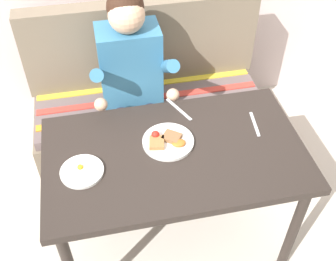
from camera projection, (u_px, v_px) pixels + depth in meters
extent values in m
plane|color=beige|center=(173.00, 237.00, 2.40)|extent=(8.00, 8.00, 0.00)
cube|color=black|center=(175.00, 154.00, 1.91)|extent=(1.20, 0.70, 0.04)
cylinder|color=black|center=(293.00, 230.00, 2.04)|extent=(0.05, 0.05, 0.69)
cylinder|color=black|center=(67.00, 176.00, 2.29)|extent=(0.05, 0.05, 0.69)
cylinder|color=black|center=(252.00, 147.00, 2.45)|extent=(0.05, 0.05, 0.69)
cube|color=#726452|center=(151.00, 128.00, 2.77)|extent=(1.44, 0.56, 0.40)
cube|color=#685758|center=(150.00, 102.00, 2.61)|extent=(1.40, 0.52, 0.06)
cube|color=#726452|center=(142.00, 42.00, 2.56)|extent=(1.44, 0.12, 0.54)
cube|color=orange|center=(153.00, 112.00, 2.49)|extent=(1.38, 0.05, 0.01)
cube|color=#C63D33|center=(149.00, 98.00, 2.59)|extent=(1.38, 0.05, 0.01)
cube|color=yellow|center=(146.00, 84.00, 2.69)|extent=(1.38, 0.05, 0.01)
cube|color=teal|center=(130.00, 66.00, 2.32)|extent=(0.34, 0.22, 0.48)
sphere|color=#DBAD89|center=(126.00, 15.00, 2.08)|extent=(0.19, 0.19, 0.19)
sphere|color=#331E14|center=(125.00, 7.00, 2.08)|extent=(0.19, 0.19, 0.19)
cylinder|color=teal|center=(97.00, 75.00, 2.15)|extent=(0.07, 0.29, 0.23)
cylinder|color=teal|center=(168.00, 66.00, 2.20)|extent=(0.07, 0.29, 0.23)
sphere|color=#DBAD89|center=(101.00, 104.00, 2.13)|extent=(0.07, 0.07, 0.07)
sphere|color=#DBAD89|center=(173.00, 95.00, 2.19)|extent=(0.07, 0.07, 0.07)
cylinder|color=#232333|center=(122.00, 120.00, 2.36)|extent=(0.09, 0.34, 0.09)
cylinder|color=#232333|center=(129.00, 172.00, 2.42)|extent=(0.08, 0.08, 0.52)
cube|color=black|center=(133.00, 204.00, 2.54)|extent=(0.09, 0.20, 0.05)
cylinder|color=#232333|center=(151.00, 116.00, 2.38)|extent=(0.09, 0.34, 0.09)
cylinder|color=#232333|center=(158.00, 167.00, 2.44)|extent=(0.08, 0.08, 0.52)
cube|color=black|center=(160.00, 199.00, 2.57)|extent=(0.09, 0.20, 0.05)
cylinder|color=white|center=(168.00, 142.00, 1.93)|extent=(0.24, 0.24, 0.02)
cube|color=brown|center=(172.00, 137.00, 1.92)|extent=(0.10, 0.10, 0.02)
cube|color=#9E693B|center=(157.00, 143.00, 1.90)|extent=(0.08, 0.09, 0.02)
sphere|color=red|center=(155.00, 135.00, 1.92)|extent=(0.04, 0.04, 0.04)
ellipsoid|color=#CC6623|center=(179.00, 143.00, 1.90)|extent=(0.06, 0.05, 0.02)
cylinder|color=white|center=(82.00, 171.00, 1.80)|extent=(0.19, 0.19, 0.01)
ellipsoid|color=white|center=(82.00, 170.00, 1.79)|extent=(0.09, 0.08, 0.01)
sphere|color=yellow|center=(80.00, 167.00, 1.79)|extent=(0.03, 0.03, 0.03)
cube|color=silver|center=(255.00, 124.00, 2.02)|extent=(0.03, 0.17, 0.00)
cube|color=silver|center=(179.00, 109.00, 2.10)|extent=(0.10, 0.19, 0.00)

